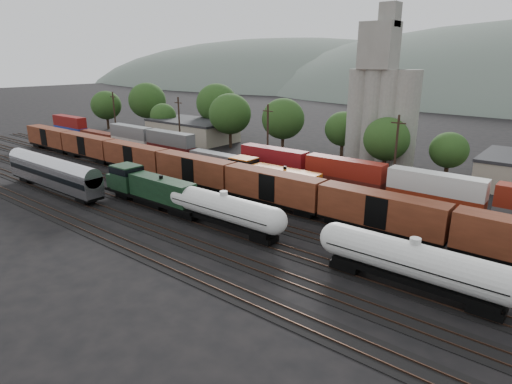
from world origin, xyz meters
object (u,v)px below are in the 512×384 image
Objects in this scene: tank_car_a at (224,209)px; grain_silo at (381,108)px; passenger_coach at (53,172)px; orange_locomotive at (267,177)px; green_locomotive at (147,187)px.

grain_silo reaches higher than tank_car_a.
passenger_coach is 0.80× the size of grain_silo.
grain_silo is at bearing 88.18° from tank_car_a.
orange_locomotive is at bearing 108.10° from tank_car_a.
passenger_coach is (-31.03, -5.00, 0.47)m from tank_car_a.
grain_silo is (6.21, 26.00, 8.59)m from orange_locomotive.
green_locomotive is at bearing -122.86° from orange_locomotive.
green_locomotive is 17.86m from orange_locomotive.
orange_locomotive is at bearing 37.43° from passenger_coach.
tank_car_a is 0.77× the size of passenger_coach.
grain_silo reaches higher than orange_locomotive.
grain_silo is at bearing 76.57° from orange_locomotive.
green_locomotive is 44.79m from grain_silo.
green_locomotive is 0.63× the size of grain_silo.
passenger_coach reaches higher than orange_locomotive.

